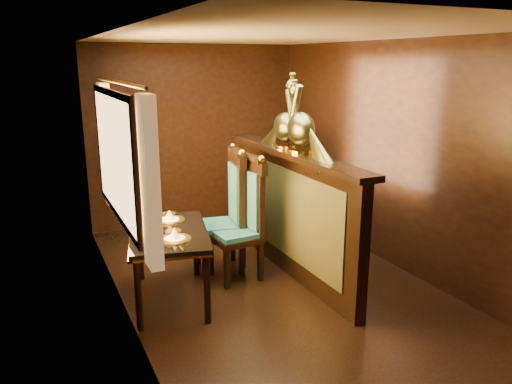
# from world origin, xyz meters

# --- Properties ---
(ground) EXTENTS (5.00, 5.00, 0.00)m
(ground) POSITION_xyz_m (0.00, 0.00, 0.00)
(ground) COLOR black
(ground) RESTS_ON ground
(room_shell) EXTENTS (3.04, 5.04, 2.52)m
(room_shell) POSITION_xyz_m (-0.09, 0.02, 1.58)
(room_shell) COLOR black
(room_shell) RESTS_ON ground
(partition) EXTENTS (0.26, 2.70, 1.36)m
(partition) POSITION_xyz_m (0.32, 0.30, 0.71)
(partition) COLOR black
(partition) RESTS_ON ground
(dining_table) EXTENTS (0.99, 1.34, 0.91)m
(dining_table) POSITION_xyz_m (-1.05, 0.21, 0.64)
(dining_table) COLOR black
(dining_table) RESTS_ON ground
(chair_left) EXTENTS (0.52, 0.55, 1.36)m
(chair_left) POSITION_xyz_m (-0.16, 0.41, 0.71)
(chair_left) COLOR black
(chair_left) RESTS_ON ground
(chair_right) EXTENTS (0.57, 0.59, 1.39)m
(chair_right) POSITION_xyz_m (-0.24, 0.66, 0.72)
(chair_right) COLOR black
(chair_right) RESTS_ON ground
(peacock_left) EXTENTS (0.25, 0.67, 0.80)m
(peacock_left) POSITION_xyz_m (0.33, 0.12, 1.76)
(peacock_left) COLOR #1A4E36
(peacock_left) RESTS_ON partition
(peacock_right) EXTENTS (0.23, 0.62, 0.73)m
(peacock_right) POSITION_xyz_m (0.33, 0.45, 1.73)
(peacock_right) COLOR #1A4E36
(peacock_right) RESTS_ON partition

